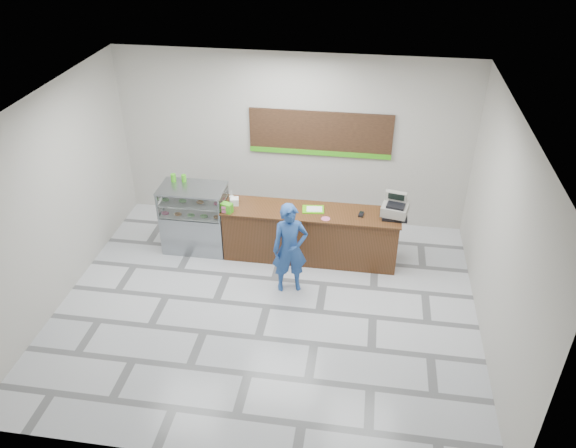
# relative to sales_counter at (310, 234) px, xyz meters

# --- Properties ---
(floor) EXTENTS (7.00, 7.00, 0.00)m
(floor) POSITION_rel_sales_counter_xyz_m (-0.55, -1.55, -0.52)
(floor) COLOR silver
(floor) RESTS_ON ground
(back_wall) EXTENTS (7.00, 0.00, 7.00)m
(back_wall) POSITION_rel_sales_counter_xyz_m (-0.55, 1.45, 1.23)
(back_wall) COLOR beige
(back_wall) RESTS_ON floor
(ceiling) EXTENTS (7.00, 7.00, 0.00)m
(ceiling) POSITION_rel_sales_counter_xyz_m (-0.55, -1.55, 2.98)
(ceiling) COLOR silver
(ceiling) RESTS_ON back_wall
(sales_counter) EXTENTS (3.26, 0.76, 1.03)m
(sales_counter) POSITION_rel_sales_counter_xyz_m (0.00, 0.00, 0.00)
(sales_counter) COLOR #582D18
(sales_counter) RESTS_ON floor
(display_case) EXTENTS (1.22, 0.72, 1.33)m
(display_case) POSITION_rel_sales_counter_xyz_m (-2.22, -0.00, 0.16)
(display_case) COLOR gray
(display_case) RESTS_ON floor
(menu_board) EXTENTS (2.80, 0.06, 0.90)m
(menu_board) POSITION_rel_sales_counter_xyz_m (-0.00, 1.41, 1.42)
(menu_board) COLOR black
(menu_board) RESTS_ON back_wall
(cash_register) EXTENTS (0.53, 0.55, 0.42)m
(cash_register) POSITION_rel_sales_counter_xyz_m (1.50, 0.05, 0.67)
(cash_register) COLOR black
(cash_register) RESTS_ON sales_counter
(card_terminal) EXTENTS (0.10, 0.17, 0.04)m
(card_terminal) POSITION_rel_sales_counter_xyz_m (0.91, -0.02, 0.53)
(card_terminal) COLOR black
(card_terminal) RESTS_ON sales_counter
(serving_tray) EXTENTS (0.42, 0.33, 0.02)m
(serving_tray) POSITION_rel_sales_counter_xyz_m (0.04, 0.04, 0.52)
(serving_tray) COLOR #55CA0F
(serving_tray) RESTS_ON sales_counter
(napkin_box) EXTENTS (0.18, 0.18, 0.13)m
(napkin_box) POSITION_rel_sales_counter_xyz_m (-1.43, 0.02, 0.58)
(napkin_box) COLOR white
(napkin_box) RESTS_ON sales_counter
(straw_cup) EXTENTS (0.09, 0.09, 0.13)m
(straw_cup) POSITION_rel_sales_counter_xyz_m (-1.50, 0.09, 0.58)
(straw_cup) COLOR silver
(straw_cup) RESTS_ON sales_counter
(promo_box) EXTENTS (0.23, 0.19, 0.18)m
(promo_box) POSITION_rel_sales_counter_xyz_m (-1.50, -0.27, 0.60)
(promo_box) COLOR green
(promo_box) RESTS_ON sales_counter
(donut_decal) EXTENTS (0.16, 0.16, 0.00)m
(donut_decal) POSITION_rel_sales_counter_xyz_m (0.29, -0.24, 0.52)
(donut_decal) COLOR #D15985
(donut_decal) RESTS_ON sales_counter
(green_cup_left) EXTENTS (0.10, 0.10, 0.15)m
(green_cup_left) POSITION_rel_sales_counter_xyz_m (-2.63, 0.19, 0.89)
(green_cup_left) COLOR green
(green_cup_left) RESTS_ON display_case
(green_cup_right) EXTENTS (0.09, 0.09, 0.14)m
(green_cup_right) POSITION_rel_sales_counter_xyz_m (-2.43, 0.21, 0.88)
(green_cup_right) COLOR green
(green_cup_right) RESTS_ON display_case
(customer) EXTENTS (0.70, 0.56, 1.67)m
(customer) POSITION_rel_sales_counter_xyz_m (-0.24, -0.98, 0.32)
(customer) COLOR #244B91
(customer) RESTS_ON floor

